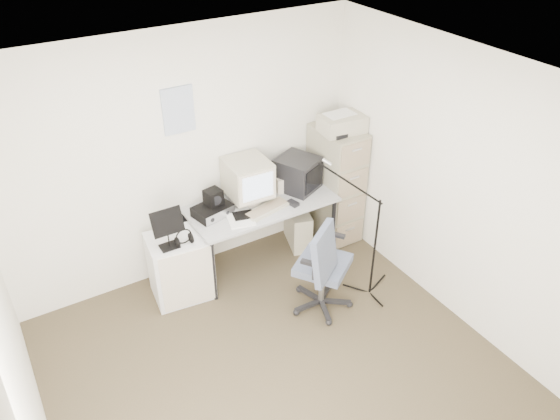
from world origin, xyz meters
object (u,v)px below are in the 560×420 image
desk (262,232)px  office_chair (323,263)px  filing_cabinet (335,184)px  side_cart (180,266)px

desk → office_chair: 0.93m
filing_cabinet → office_chair: filing_cabinet is taller
desk → office_chair: bearing=-81.4°
desk → side_cart: (-0.95, -0.06, -0.02)m
office_chair → side_cart: (-1.09, 0.85, -0.18)m
desk → office_chair: (0.14, -0.91, 0.15)m
filing_cabinet → side_cart: size_ratio=1.90×
filing_cabinet → side_cart: filing_cabinet is taller
filing_cabinet → office_chair: size_ratio=1.26×
office_chair → filing_cabinet: bearing=14.3°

